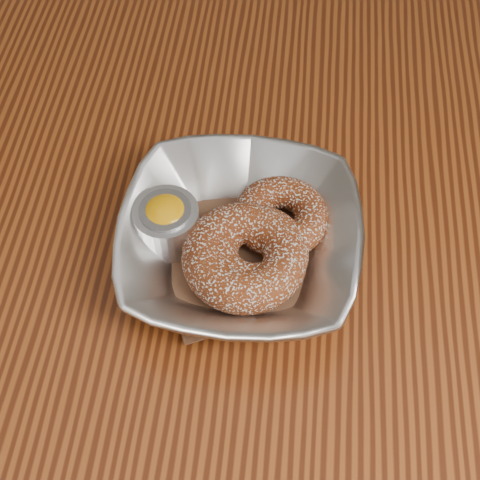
# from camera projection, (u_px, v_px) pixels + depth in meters

# --- Properties ---
(ground_plane) EXTENTS (4.00, 4.00, 0.00)m
(ground_plane) POSITION_uv_depth(u_px,v_px,m) (257.00, 467.00, 1.25)
(ground_plane) COLOR #565659
(ground_plane) RESTS_ON ground
(table) EXTENTS (1.20, 0.80, 0.75)m
(table) POSITION_uv_depth(u_px,v_px,m) (269.00, 298.00, 0.70)
(table) COLOR maroon
(table) RESTS_ON ground_plane
(serving_bowl) EXTENTS (0.21, 0.21, 0.05)m
(serving_bowl) POSITION_uv_depth(u_px,v_px,m) (240.00, 242.00, 0.59)
(serving_bowl) COLOR silver
(serving_bowl) RESTS_ON table
(parchment) EXTENTS (0.19, 0.19, 0.00)m
(parchment) POSITION_uv_depth(u_px,v_px,m) (240.00, 253.00, 0.61)
(parchment) COLOR brown
(parchment) RESTS_ON table
(donut_back) EXTENTS (0.11, 0.11, 0.03)m
(donut_back) POSITION_uv_depth(u_px,v_px,m) (280.00, 217.00, 0.61)
(donut_back) COLOR maroon
(donut_back) RESTS_ON parchment
(donut_front) EXTENTS (0.13, 0.13, 0.04)m
(donut_front) POSITION_uv_depth(u_px,v_px,m) (244.00, 257.00, 0.58)
(donut_front) COLOR maroon
(donut_front) RESTS_ON parchment
(donut_extra) EXTENTS (0.13, 0.13, 0.03)m
(donut_extra) POSITION_uv_depth(u_px,v_px,m) (254.00, 252.00, 0.59)
(donut_extra) COLOR maroon
(donut_extra) RESTS_ON parchment
(ramekin) EXTENTS (0.06, 0.06, 0.05)m
(ramekin) POSITION_uv_depth(u_px,v_px,m) (167.00, 222.00, 0.60)
(ramekin) COLOR silver
(ramekin) RESTS_ON table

